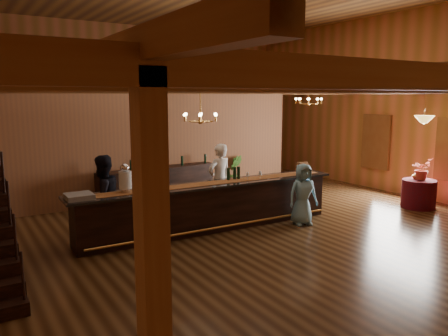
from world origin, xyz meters
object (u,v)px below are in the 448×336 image
chandelier_right (309,101)px  round_table (419,194)px  pendant_lamp (424,119)px  guest (303,194)px  bartender (219,180)px  chandelier_left (200,117)px  tasting_bar (211,206)px  backbar_shelf (158,185)px  staff_second (103,197)px  floor_plant (233,172)px  raffle_drum (302,167)px  beverage_dispenser (125,179)px

chandelier_right → round_table: bearing=-66.8°
chandelier_right → pendant_lamp: (1.30, -3.04, -0.46)m
guest → pendant_lamp: bearing=8.0°
chandelier_right → bartender: bearing=-166.5°
chandelier_left → chandelier_right: (4.71, 1.71, 0.31)m
tasting_bar → guest: size_ratio=4.40×
backbar_shelf → chandelier_right: bearing=-22.7°
backbar_shelf → bartender: (0.71, -2.24, 0.43)m
guest → staff_second: bearing=176.9°
round_table → staff_second: bearing=166.6°
backbar_shelf → bartender: size_ratio=1.91×
pendant_lamp → bartender: size_ratio=0.49×
round_table → chandelier_left: bearing=167.5°
backbar_shelf → pendant_lamp: (5.74, -4.38, 1.91)m
chandelier_right → bartender: 4.30m
backbar_shelf → floor_plant: floor_plant is taller
chandelier_left → floor_plant: size_ratio=0.71×
raffle_drum → staff_second: bearing=171.2°
tasting_bar → guest: (2.03, -0.80, 0.19)m
raffle_drum → guest: bearing=-129.6°
pendant_lamp → chandelier_right: bearing=113.2°
backbar_shelf → beverage_dispenser: bearing=-129.4°
beverage_dispenser → guest: (3.98, -0.91, -0.62)m
tasting_bar → staff_second: (-2.27, 0.63, 0.36)m
pendant_lamp → floor_plant: bearing=121.8°
round_table → staff_second: 8.29m
round_table → guest: bearing=172.6°
tasting_bar → beverage_dispenser: 2.11m
chandelier_left → bartender: 2.07m
guest → backbar_shelf: bearing=132.5°
raffle_drum → beverage_dispenser: bearing=177.1°
beverage_dispenser → chandelier_right: bearing=14.4°
round_table → chandelier_left: chandelier_left is taller
tasting_bar → bartender: size_ratio=3.47×
guest → floor_plant: bearing=94.6°
bartender → floor_plant: bartender is taller
beverage_dispenser → round_table: bearing=-10.3°
round_table → floor_plant: (-2.94, 4.73, 0.18)m
round_table → guest: guest is taller
staff_second → floor_plant: 5.84m
backbar_shelf → chandelier_left: bearing=-100.9°
round_table → floor_plant: bearing=121.8°
chandelier_right → pendant_lamp: bearing=-66.8°
tasting_bar → backbar_shelf: size_ratio=1.82×
backbar_shelf → chandelier_left: 3.70m
backbar_shelf → pendant_lamp: size_ratio=3.92×
staff_second → guest: size_ratio=1.23×
guest → chandelier_left: bearing=175.0°
beverage_dispenser → chandelier_right: chandelier_right is taller
beverage_dispenser → round_table: (7.72, -1.40, -0.97)m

